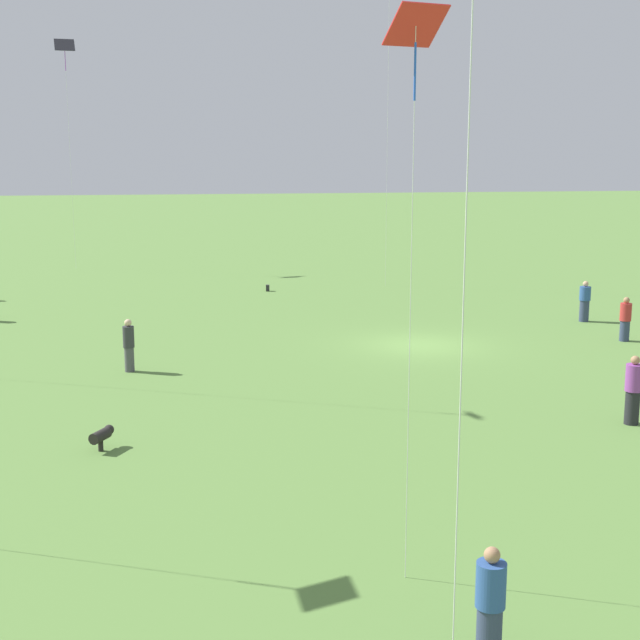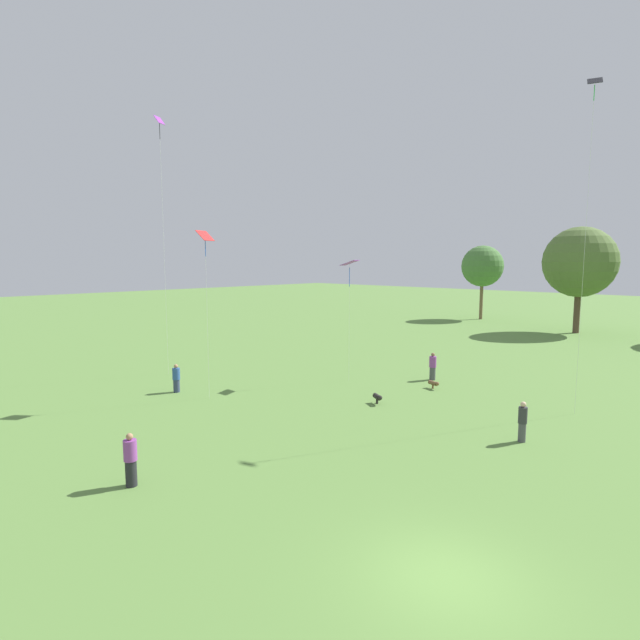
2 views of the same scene
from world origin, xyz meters
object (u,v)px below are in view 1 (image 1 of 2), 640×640
Objects in this scene: kite_3 at (389,3)px; dog_1 at (102,435)px; kite_4 at (415,49)px; person_4 at (625,320)px; person_7 at (490,603)px; person_10 at (129,345)px; picnic_bag_0 at (268,288)px; person_9 at (633,391)px; kite_0 at (65,52)px; person_1 at (585,302)px.

kite_3 is 20.94× the size of dog_1.
kite_4 is at bearing -137.65° from kite_3.
person_4 reaches higher than person_7.
person_10 is 5.41× the size of picnic_bag_0.
kite_3 is 1.76× the size of kite_4.
person_9 reaches higher than dog_1.
person_10 is (8.11, 13.63, -0.04)m from person_9.
person_7 is at bearing -40.65° from kite_0.
person_1 is 23.69m from dog_1.
picnic_bag_0 is at bearing -8.59° from kite_0.
kite_4 reaches higher than person_7.
kite_3 is at bearing 91.91° from dog_1.
person_10 is 18.36m from kite_4.
kite_3 is at bearing 147.56° from person_7.
dog_1 is 25.29m from picnic_bag_0.
kite_0 is (27.29, 4.51, 12.15)m from person_10.
dog_1 is (10.22, 6.25, -0.44)m from person_7.
kite_4 is 11.91× the size of dog_1.
kite_0 is 17.42× the size of dog_1.
kite_4 is at bearing 76.00° from person_4.
person_4 reaches higher than picnic_bag_0.
person_7 is 38.75m from kite_3.
person_9 is at bearing -163.48° from picnic_bag_0.
kite_4 is at bearing -40.65° from kite_0.
kite_3 is at bearing -175.35° from person_9.
kite_0 is 42.08× the size of picnic_bag_0.
kite_4 is (2.53, 0.59, 7.98)m from person_7.
person_1 is 0.19× the size of kite_4.
person_10 is at bearing 158.87° from picnic_bag_0.
kite_3 is 34.33m from kite_4.
picnic_bag_0 is (24.54, 7.28, -0.77)m from person_9.
kite_3 is at bearing -72.58° from kite_4.
person_4 is 0.91× the size of person_9.
person_1 is 14.94m from person_9.
person_1 reaches higher than person_7.
kite_0 is at bearing -24.39° from person_4.
kite_3 reaches higher than dog_1.
person_7 reaches higher than dog_1.
kite_0 is (21.43, 23.45, 12.18)m from person_1.
kite_0 is at bearing 115.37° from kite_3.
person_1 is 1.04× the size of person_7.
person_4 is 1.02× the size of person_7.
dog_1 is at bearing 40.39° from person_1.
dog_1 is 2.42× the size of picnic_bag_0.
kite_3 is 15.98m from picnic_bag_0.
dog_1 is (-9.81, 18.98, -0.46)m from person_4.
kite_3 reaches higher than person_1.
kite_0 reaches higher than kite_4.
picnic_bag_0 is at bearing 157.96° from person_7.
person_4 is 36.53m from kite_0.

